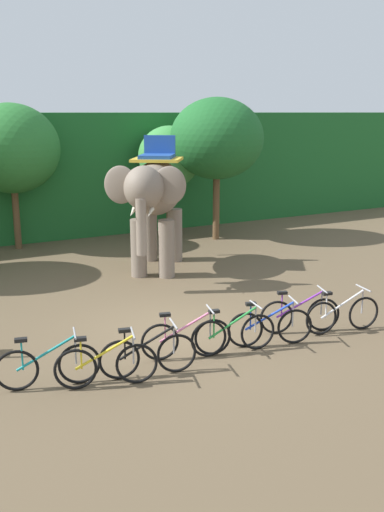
# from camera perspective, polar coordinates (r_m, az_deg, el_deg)

# --- Properties ---
(ground_plane) EXTENTS (80.00, 80.00, 0.00)m
(ground_plane) POSITION_cam_1_polar(r_m,az_deg,el_deg) (12.04, -1.08, -7.47)
(ground_plane) COLOR brown
(foliage_hedge) EXTENTS (36.00, 6.00, 4.40)m
(foliage_hedge) POSITION_cam_1_polar(r_m,az_deg,el_deg) (23.43, -15.49, 8.14)
(foliage_hedge) COLOR #1E6028
(foliage_hedge) RESTS_ON ground
(tree_center_right) EXTENTS (3.09, 3.09, 4.72)m
(tree_center_right) POSITION_cam_1_polar(r_m,az_deg,el_deg) (19.60, -17.48, 10.11)
(tree_center_right) COLOR brown
(tree_center_right) RESTS_ON ground
(tree_center) EXTENTS (2.24, 2.24, 3.96)m
(tree_center) POSITION_cam_1_polar(r_m,az_deg,el_deg) (20.92, -2.28, 9.70)
(tree_center) COLOR brown
(tree_center) RESTS_ON ground
(tree_left) EXTENTS (3.23, 3.23, 4.93)m
(tree_left) POSITION_cam_1_polar(r_m,az_deg,el_deg) (20.19, 2.48, 11.53)
(tree_left) COLOR brown
(tree_left) RESTS_ON ground
(elephant) EXTENTS (3.32, 3.99, 3.78)m
(elephant) POSITION_cam_1_polar(r_m,az_deg,el_deg) (16.05, -3.68, 6.10)
(elephant) COLOR gray
(elephant) RESTS_ON ground
(bike_teal) EXTENTS (1.68, 0.57, 0.92)m
(bike_teal) POSITION_cam_1_polar(r_m,az_deg,el_deg) (9.88, -14.08, -10.48)
(bike_teal) COLOR black
(bike_teal) RESTS_ON ground
(bike_yellow) EXTENTS (1.66, 0.63, 0.92)m
(bike_yellow) POSITION_cam_1_polar(r_m,az_deg,el_deg) (9.72, -8.51, -10.62)
(bike_yellow) COLOR black
(bike_yellow) RESTS_ON ground
(bike_black) EXTENTS (1.68, 0.56, 0.92)m
(bike_black) POSITION_cam_1_polar(r_m,az_deg,el_deg) (10.01, -4.38, -9.75)
(bike_black) COLOR black
(bike_black) RESTS_ON ground
(bike_pink) EXTENTS (1.67, 0.60, 0.92)m
(bike_pink) POSITION_cam_1_polar(r_m,az_deg,el_deg) (10.68, -0.56, -8.14)
(bike_pink) COLOR black
(bike_pink) RESTS_ON ground
(bike_green) EXTENTS (1.70, 0.52, 0.92)m
(bike_green) POSITION_cam_1_polar(r_m,az_deg,el_deg) (10.90, 4.12, -7.69)
(bike_green) COLOR black
(bike_green) RESTS_ON ground
(bike_blue) EXTENTS (1.65, 0.67, 0.92)m
(bike_blue) POSITION_cam_1_polar(r_m,az_deg,el_deg) (11.31, 7.74, -6.96)
(bike_blue) COLOR black
(bike_blue) RESTS_ON ground
(bike_purple) EXTENTS (1.64, 0.69, 0.92)m
(bike_purple) POSITION_cam_1_polar(r_m,az_deg,el_deg) (12.06, 10.65, -5.73)
(bike_purple) COLOR black
(bike_purple) RESTS_ON ground
(bike_white) EXTENTS (1.69, 0.52, 0.92)m
(bike_white) POSITION_cam_1_polar(r_m,az_deg,el_deg) (12.27, 14.70, -5.61)
(bike_white) COLOR black
(bike_white) RESTS_ON ground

